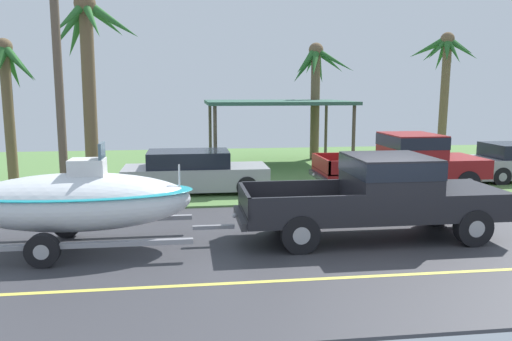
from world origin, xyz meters
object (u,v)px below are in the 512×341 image
Objects in this scene: carport_awning at (277,104)px; utility_pole at (57,47)px; pickup_truck_towing at (387,192)px; parked_pickup_background at (409,160)px; palm_tree_mid at (3,77)px; boat_on_trailer at (76,201)px; palm_tree_near_right at (445,64)px; palm_tree_far_left at (88,51)px; palm_tree_near_left at (315,75)px; parked_sedan_far at (194,173)px.

carport_awning is 10.08m from utility_pole.
parked_pickup_background reaches higher than pickup_truck_towing.
palm_tree_mid reaches higher than carport_awning.
utility_pole is at bearing -138.30° from carport_awning.
palm_tree_near_right is (15.00, 13.72, 3.51)m from boat_on_trailer.
carport_awning is 0.95× the size of palm_tree_far_left.
palm_tree_far_left reaches higher than carport_awning.
utility_pole is at bearing -139.32° from palm_tree_near_left.
carport_awning is 1.22× the size of palm_tree_mid.
palm_tree_mid is (-6.11, 1.66, 3.04)m from parked_sedan_far.
parked_sedan_far is at bearing -128.61° from palm_tree_near_left.
parked_pickup_background is 8.34m from palm_tree_near_left.
palm_tree_near_left is (-1.24, 7.73, 2.90)m from parked_pickup_background.
parked_pickup_background is 0.92× the size of carport_awning.
palm_tree_far_left reaches higher than parked_sedan_far.
carport_awning reaches higher than boat_on_trailer.
utility_pole is at bearing 150.01° from pickup_truck_towing.
palm_tree_mid reaches higher than boat_on_trailer.
utility_pole is (-7.40, -6.60, 1.80)m from carport_awning.
pickup_truck_towing is 1.31× the size of parked_sedan_far.
pickup_truck_towing is 10.65m from palm_tree_far_left.
pickup_truck_towing is 0.98× the size of palm_tree_near_right.
palm_tree_mid is at bearing 131.75° from utility_pole.
palm_tree_mid is at bearing -160.78° from palm_tree_near_right.
parked_sedan_far is at bearing -15.23° from palm_tree_mid.
palm_tree_far_left reaches higher than pickup_truck_towing.
pickup_truck_towing is at bearing -35.06° from palm_tree_mid.
parked_sedan_far is at bearing -123.03° from carport_awning.
parked_pickup_background is 1.12× the size of palm_tree_mid.
parked_sedan_far is at bearing 14.65° from utility_pole.
parked_pickup_background is at bearing -9.70° from palm_tree_far_left.
palm_tree_far_left is at bearing -147.40° from carport_awning.
palm_tree_near_right reaches higher than palm_tree_near_left.
palm_tree_mid is at bearing 170.29° from parked_pickup_background.
pickup_truck_towing is 12.86m from palm_tree_mid.
utility_pole is (-1.27, 4.58, 3.44)m from boat_on_trailer.
pickup_truck_towing is 9.79m from utility_pole.
palm_tree_near_left is at bearing -171.63° from palm_tree_near_right.
parked_sedan_far is (2.49, 5.56, -0.36)m from boat_on_trailer.
palm_tree_near_left is at bearing 36.76° from carport_awning.
carport_awning is 0.70× the size of utility_pole.
palm_tree_near_right is (8.32, 13.72, 3.51)m from pickup_truck_towing.
utility_pole is at bearing -165.35° from parked_sedan_far.
palm_tree_near_left is 6.89m from palm_tree_near_right.
palm_tree_near_right is 0.96× the size of palm_tree_far_left.
carport_awning is at bearing -143.24° from palm_tree_near_left.
parked_sedan_far is at bearing -146.90° from palm_tree_near_right.
parked_pickup_background is 10.92m from palm_tree_near_right.
carport_awning is (6.14, 11.18, 1.64)m from boat_on_trailer.
utility_pole reaches higher than parked_pickup_background.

